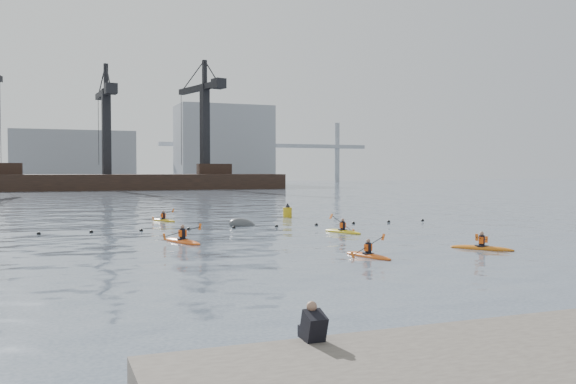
# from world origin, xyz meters

# --- Properties ---
(ground) EXTENTS (400.00, 400.00, 0.00)m
(ground) POSITION_xyz_m (0.00, 0.00, 0.00)
(ground) COLOR #3A4655
(ground) RESTS_ON ground
(float_line) EXTENTS (33.24, 0.73, 0.24)m
(float_line) POSITION_xyz_m (-0.50, 22.53, 0.03)
(float_line) COLOR black
(float_line) RESTS_ON ground
(barge_pier) EXTENTS (72.00, 19.30, 29.50)m
(barge_pier) POSITION_xyz_m (-0.22, 110.00, 1.89)
(barge_pier) COLOR black
(barge_pier) RESTS_ON ground
(skyline) EXTENTS (141.00, 28.00, 22.00)m
(skyline) POSITION_xyz_m (2.23, 150.27, 9.25)
(skyline) COLOR gray
(skyline) RESTS_ON ground
(kayaker_0) EXTENTS (1.94, 2.91, 1.08)m
(kayaker_0) POSITION_xyz_m (2.80, 7.18, 0.09)
(kayaker_0) COLOR #D05113
(kayaker_0) RESTS_ON ground
(kayaker_2) EXTENTS (2.20, 3.43, 1.09)m
(kayaker_2) POSITION_xyz_m (-3.78, 15.51, 0.10)
(kayaker_2) COLOR #E25315
(kayaker_2) RESTS_ON ground
(kayaker_3) EXTENTS (2.12, 3.13, 1.34)m
(kayaker_3) POSITION_xyz_m (6.49, 17.16, 0.09)
(kayaker_3) COLOR yellow
(kayaker_3) RESTS_ON ground
(kayaker_4) EXTENTS (2.38, 2.81, 0.99)m
(kayaker_4) POSITION_xyz_m (9.19, 7.47, 0.09)
(kayaker_4) COLOR #BE6011
(kayaker_4) RESTS_ON ground
(kayaker_5) EXTENTS (1.81, 2.82, 1.01)m
(kayaker_5) POSITION_xyz_m (-2.38, 29.85, 0.09)
(kayaker_5) COLOR gold
(kayaker_5) RESTS_ON ground
(mooring_buoy) EXTENTS (2.26, 1.37, 1.39)m
(mooring_buoy) POSITION_xyz_m (2.11, 23.99, 0.00)
(mooring_buoy) COLOR #3F4144
(mooring_buoy) RESTS_ON ground
(nav_buoy) EXTENTS (0.74, 0.74, 1.34)m
(nav_buoy) POSITION_xyz_m (7.79, 29.99, 0.41)
(nav_buoy) COLOR gold
(nav_buoy) RESTS_ON ground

